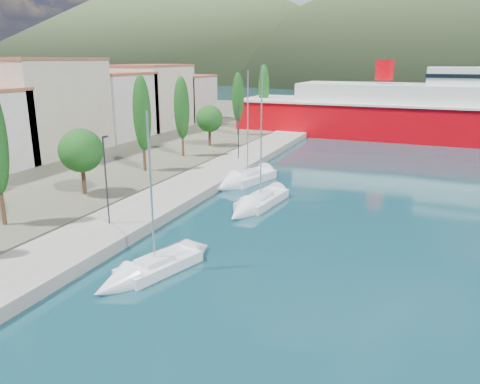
% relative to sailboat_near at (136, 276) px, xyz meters
% --- Properties ---
extents(ground, '(1400.00, 1400.00, 0.00)m').
position_rel_sailboat_near_xyz_m(ground, '(3.25, 113.26, -0.28)').
color(ground, '#123C46').
extents(quay, '(5.00, 88.00, 0.80)m').
position_rel_sailboat_near_xyz_m(quay, '(-5.75, 19.26, 0.12)').
color(quay, gray).
rests_on(quay, ground).
extents(town_buildings, '(9.20, 69.20, 11.30)m').
position_rel_sailboat_near_xyz_m(town_buildings, '(-28.75, 30.16, 5.29)').
color(town_buildings, beige).
rests_on(town_buildings, land_strip).
extents(tree_row, '(3.65, 63.47, 10.61)m').
position_rel_sailboat_near_xyz_m(tree_row, '(-12.52, 24.02, 5.53)').
color(tree_row, '#47301E').
rests_on(tree_row, land_strip).
extents(lamp_posts, '(0.15, 46.46, 6.06)m').
position_rel_sailboat_near_xyz_m(lamp_posts, '(-5.75, 6.04, 3.81)').
color(lamp_posts, '#2D2D33').
rests_on(lamp_posts, quay).
extents(sailboat_near, '(4.04, 7.25, 9.99)m').
position_rel_sailboat_near_xyz_m(sailboat_near, '(0.00, 0.00, 0.00)').
color(sailboat_near, silver).
rests_on(sailboat_near, ground).
extents(sailboat_mid, '(3.19, 8.66, 12.18)m').
position_rel_sailboat_near_xyz_m(sailboat_mid, '(1.53, 14.03, 0.02)').
color(sailboat_mid, silver).
rests_on(sailboat_mid, ground).
extents(sailboat_far, '(4.62, 8.43, 11.82)m').
position_rel_sailboat_near_xyz_m(sailboat_far, '(-2.40, 20.84, 0.05)').
color(sailboat_far, silver).
rests_on(sailboat_far, ground).
extents(ferry, '(62.12, 14.46, 12.28)m').
position_rel_sailboat_near_xyz_m(ferry, '(15.92, 57.44, 3.46)').
color(ferry, '#C5010B').
rests_on(ferry, ground).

